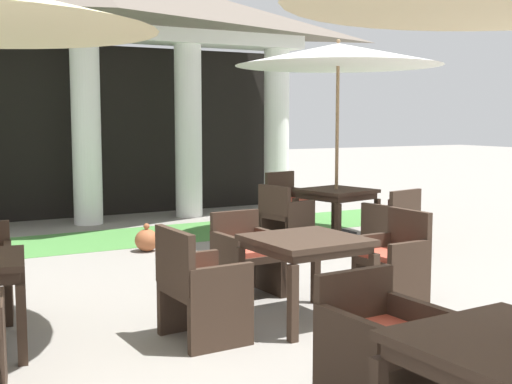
% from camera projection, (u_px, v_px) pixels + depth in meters
% --- Properties ---
extents(background_pavilion, '(8.47, 2.61, 4.30)m').
position_uv_depth(background_pavilion, '(82.00, 27.00, 11.08)').
color(background_pavilion, white).
rests_on(background_pavilion, ground).
extents(lawn_strip, '(10.27, 1.66, 0.01)m').
position_uv_depth(lawn_strip, '(118.00, 238.00, 9.95)').
color(lawn_strip, '#47843D').
rests_on(lawn_strip, ground).
extents(patio_chair_near_foreground_north, '(0.63, 0.61, 0.82)m').
position_uv_depth(patio_chair_near_foreground_north, '(379.00, 345.00, 4.08)').
color(patio_chair_near_foreground_north, '#38281E').
rests_on(patio_chair_near_foreground_north, ground).
extents(patio_table_mid_left, '(1.08, 1.08, 0.72)m').
position_uv_depth(patio_table_mid_left, '(336.00, 196.00, 9.97)').
color(patio_table_mid_left, '#38281E').
rests_on(patio_table_mid_left, ground).
extents(patio_umbrella_mid_left, '(2.98, 2.98, 2.88)m').
position_uv_depth(patio_umbrella_mid_left, '(338.00, 56.00, 9.75)').
color(patio_umbrella_mid_left, '#2D2D2D').
rests_on(patio_umbrella_mid_left, ground).
extents(patio_chair_mid_left_south, '(0.73, 0.64, 0.81)m').
position_uv_depth(patio_chair_mid_left_south, '(393.00, 219.00, 9.21)').
color(patio_chair_mid_left_south, '#38281E').
rests_on(patio_chair_mid_left_south, ground).
extents(patio_chair_mid_left_north, '(0.69, 0.60, 0.90)m').
position_uv_depth(patio_chair_mid_left_north, '(287.00, 203.00, 10.78)').
color(patio_chair_mid_left_north, '#38281E').
rests_on(patio_chair_mid_left_north, ground).
extents(patio_chair_mid_left_west, '(0.62, 0.70, 0.85)m').
position_uv_depth(patio_chair_mid_left_west, '(285.00, 217.00, 9.32)').
color(patio_chair_mid_left_west, '#38281E').
rests_on(patio_chair_mid_left_west, ground).
extents(patio_table_far_back, '(0.94, 0.94, 0.74)m').
position_uv_depth(patio_table_far_back, '(306.00, 249.00, 5.87)').
color(patio_table_far_back, '#38281E').
rests_on(patio_table_far_back, ground).
extents(patio_chair_far_back_east, '(0.52, 0.58, 0.89)m').
position_uv_depth(patio_chair_far_back_east, '(394.00, 261.00, 6.43)').
color(patio_chair_far_back_east, '#38281E').
rests_on(patio_chair_far_back_east, ground).
extents(patio_chair_far_back_west, '(0.58, 0.66, 0.91)m').
position_uv_depth(patio_chair_far_back_west, '(199.00, 289.00, 5.37)').
color(patio_chair_far_back_west, '#38281E').
rests_on(patio_chair_far_back_west, ground).
extents(patio_chair_far_back_north, '(0.58, 0.60, 0.82)m').
position_uv_depth(patio_chair_far_back_north, '(246.00, 256.00, 6.77)').
color(patio_chair_far_back_north, '#38281E').
rests_on(patio_chair_far_back_north, ground).
extents(terracotta_urn, '(0.31, 0.31, 0.38)m').
position_uv_depth(terracotta_urn, '(147.00, 240.00, 8.99)').
color(terracotta_urn, '#9E5633').
rests_on(terracotta_urn, ground).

